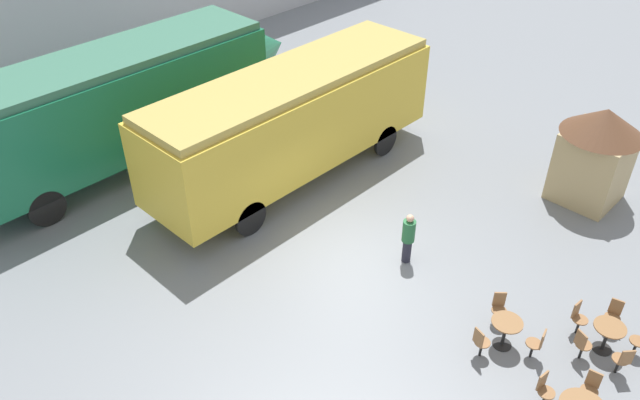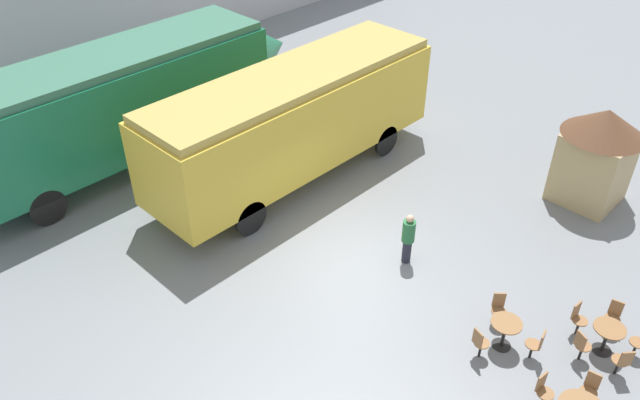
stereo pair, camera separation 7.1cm
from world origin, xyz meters
name	(u,v)px [view 1 (the left image)]	position (x,y,z in m)	size (l,w,h in m)	color
ground_plane	(355,258)	(0.00, 0.00, 0.00)	(80.00, 80.00, 0.00)	gray
streamlined_locomotive	(134,95)	(-0.97, 8.60, 2.22)	(12.52, 2.74, 3.79)	#196B47
passenger_coach_vintage	(293,117)	(1.73, 4.12, 2.08)	(9.87, 2.74, 3.51)	gold
cafe_table_near	(506,328)	(0.06, -4.42, 0.55)	(0.71, 0.71, 0.75)	black
cafe_table_mid	(608,333)	(1.53, -6.13, 0.54)	(0.71, 0.71, 0.74)	black
cafe_chair_0	(538,342)	(0.22, -5.13, 0.51)	(0.36, 0.38, 0.87)	black
cafe_chair_1	(499,306)	(0.60, -3.93, 0.51)	(0.40, 0.40, 0.87)	black
cafe_chair_2	(480,341)	(-0.63, -4.20, 0.51)	(0.39, 0.37, 0.87)	black
cafe_chair_4	(614,313)	(2.24, -5.97, 0.51)	(0.38, 0.36, 0.87)	black
cafe_chair_5	(578,316)	(1.60, -5.41, 0.51)	(0.36, 0.37, 0.87)	black
cafe_chair_6	(582,343)	(0.87, -5.84, 0.51)	(0.40, 0.38, 0.87)	black
cafe_chair_7	(623,359)	(1.05, -6.68, 0.51)	(0.40, 0.41, 0.87)	black
cafe_chair_8	(544,388)	(-0.80, -5.82, 0.51)	(0.36, 0.37, 0.87)	black
cafe_chair_12	(591,386)	(-0.09, -6.49, 0.51)	(0.38, 0.36, 0.87)	black
visitor_person	(408,237)	(0.86, -1.04, 0.82)	(0.34, 0.34, 1.52)	#262633
ticket_kiosk	(597,150)	(6.96, -3.14, 1.67)	(2.34, 2.34, 3.00)	tan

